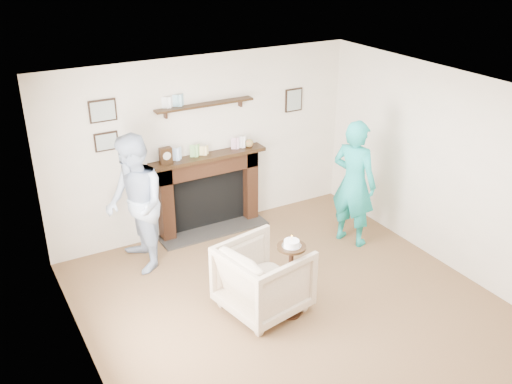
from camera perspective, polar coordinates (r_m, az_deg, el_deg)
ground at (r=6.62m, az=4.54°, el=-12.21°), size 5.00×5.00×0.00m
room_shell at (r=6.33m, az=1.54°, el=2.94°), size 4.54×5.02×2.52m
armchair at (r=6.72m, az=0.75°, el=-11.50°), size 1.03×1.01×0.81m
man at (r=7.61m, az=-11.41°, el=-7.24°), size 0.69×0.88×1.78m
woman at (r=8.14m, az=9.31°, el=-4.79°), size 0.63×0.75×1.76m
pedestal_table at (r=6.29m, az=3.51°, el=-7.46°), size 0.32×0.32×1.02m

